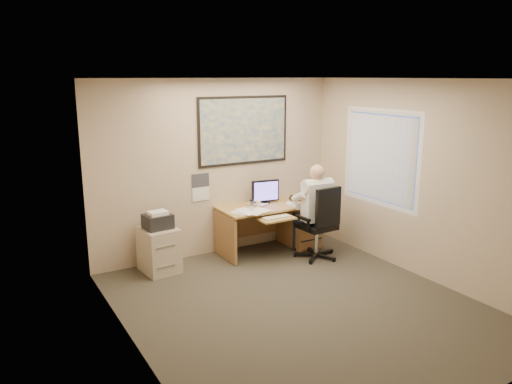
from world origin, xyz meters
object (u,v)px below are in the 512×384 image
desk (286,221)px  person (316,212)px  filing_cabinet (159,246)px  office_chair (318,237)px

desk → person: (0.13, -0.62, 0.28)m
filing_cabinet → office_chair: (2.27, -0.71, -0.05)m
desk → office_chair: (0.13, -0.70, -0.11)m
filing_cabinet → office_chair: size_ratio=0.78×
filing_cabinet → office_chair: bearing=-23.5°
office_chair → filing_cabinet: bearing=158.7°
filing_cabinet → person: 2.39m
desk → filing_cabinet: desk is taller
desk → person: size_ratio=1.11×
desk → filing_cabinet: 2.15m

